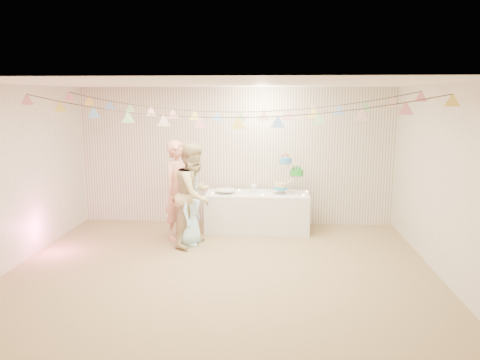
# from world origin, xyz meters

# --- Properties ---
(floor) EXTENTS (6.00, 6.00, 0.00)m
(floor) POSITION_xyz_m (0.00, 0.00, 0.00)
(floor) COLOR olive
(floor) RESTS_ON ground
(ceiling) EXTENTS (6.00, 6.00, 0.00)m
(ceiling) POSITION_xyz_m (0.00, 0.00, 2.60)
(ceiling) COLOR white
(ceiling) RESTS_ON ground
(back_wall) EXTENTS (6.00, 6.00, 0.00)m
(back_wall) POSITION_xyz_m (0.00, 2.50, 1.30)
(back_wall) COLOR silver
(back_wall) RESTS_ON ground
(front_wall) EXTENTS (6.00, 6.00, 0.00)m
(front_wall) POSITION_xyz_m (0.00, -2.50, 1.30)
(front_wall) COLOR silver
(front_wall) RESTS_ON ground
(left_wall) EXTENTS (5.00, 5.00, 0.00)m
(left_wall) POSITION_xyz_m (-3.00, 0.00, 1.30)
(left_wall) COLOR silver
(left_wall) RESTS_ON ground
(right_wall) EXTENTS (5.00, 5.00, 0.00)m
(right_wall) POSITION_xyz_m (3.00, 0.00, 1.30)
(right_wall) COLOR silver
(right_wall) RESTS_ON ground
(table) EXTENTS (1.86, 0.75, 0.70)m
(table) POSITION_xyz_m (0.43, 1.98, 0.35)
(table) COLOR silver
(table) RESTS_ON floor
(cake_stand) EXTENTS (0.60, 0.35, 0.67)m
(cake_stand) POSITION_xyz_m (0.98, 2.03, 1.09)
(cake_stand) COLOR silver
(cake_stand) RESTS_ON table
(cake_bottom) EXTENTS (0.31, 0.31, 0.15)m
(cake_bottom) POSITION_xyz_m (0.83, 1.97, 0.84)
(cake_bottom) COLOR #279DB9
(cake_bottom) RESTS_ON cake_stand
(cake_middle) EXTENTS (0.27, 0.27, 0.22)m
(cake_middle) POSITION_xyz_m (1.16, 2.12, 1.11)
(cake_middle) COLOR #1F8F26
(cake_middle) RESTS_ON cake_stand
(cake_top_tier) EXTENTS (0.25, 0.25, 0.19)m
(cake_top_tier) POSITION_xyz_m (0.92, 2.00, 1.38)
(cake_top_tier) COLOR #4391D3
(cake_top_tier) RESTS_ON cake_stand
(platter) EXTENTS (0.37, 0.37, 0.02)m
(platter) POSITION_xyz_m (-0.14, 1.93, 0.76)
(platter) COLOR white
(platter) RESTS_ON table
(posy) EXTENTS (0.14, 0.14, 0.16)m
(posy) POSITION_xyz_m (0.36, 2.03, 0.83)
(posy) COLOR white
(posy) RESTS_ON table
(person_adult_a) EXTENTS (0.66, 0.74, 1.71)m
(person_adult_a) POSITION_xyz_m (-0.90, 1.41, 0.85)
(person_adult_a) COLOR tan
(person_adult_a) RESTS_ON floor
(person_adult_b) EXTENTS (0.88, 0.99, 1.70)m
(person_adult_b) POSITION_xyz_m (-0.57, 1.07, 0.85)
(person_adult_b) COLOR tan
(person_adult_b) RESTS_ON floor
(person_child) EXTENTS (0.44, 0.62, 1.20)m
(person_child) POSITION_xyz_m (-0.66, 1.08, 0.60)
(person_child) COLOR #B4E9FF
(person_child) RESTS_ON floor
(bunting_back) EXTENTS (5.60, 1.10, 0.40)m
(bunting_back) POSITION_xyz_m (0.00, 1.10, 2.35)
(bunting_back) COLOR pink
(bunting_back) RESTS_ON ceiling
(bunting_front) EXTENTS (5.60, 0.90, 0.36)m
(bunting_front) POSITION_xyz_m (0.00, -0.20, 2.32)
(bunting_front) COLOR #72A5E5
(bunting_front) RESTS_ON ceiling
(tealight_0) EXTENTS (0.04, 0.04, 0.03)m
(tealight_0) POSITION_xyz_m (-0.37, 1.83, 0.71)
(tealight_0) COLOR #FFD88C
(tealight_0) RESTS_ON table
(tealight_1) EXTENTS (0.04, 0.04, 0.03)m
(tealight_1) POSITION_xyz_m (0.08, 2.16, 0.71)
(tealight_1) COLOR #FFD88C
(tealight_1) RESTS_ON table
(tealight_2) EXTENTS (0.04, 0.04, 0.03)m
(tealight_2) POSITION_xyz_m (0.53, 1.76, 0.71)
(tealight_2) COLOR #FFD88C
(tealight_2) RESTS_ON table
(tealight_3) EXTENTS (0.04, 0.04, 0.03)m
(tealight_3) POSITION_xyz_m (0.78, 2.20, 0.71)
(tealight_3) COLOR #FFD88C
(tealight_3) RESTS_ON table
(tealight_4) EXTENTS (0.04, 0.04, 0.03)m
(tealight_4) POSITION_xyz_m (1.25, 1.80, 0.71)
(tealight_4) COLOR #FFD88C
(tealight_4) RESTS_ON table
(tealight_5) EXTENTS (0.04, 0.04, 0.03)m
(tealight_5) POSITION_xyz_m (1.33, 2.13, 0.71)
(tealight_5) COLOR #FFD88C
(tealight_5) RESTS_ON table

